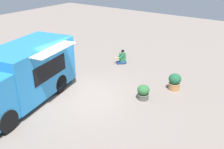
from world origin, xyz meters
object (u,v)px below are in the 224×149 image
at_px(person_customer, 122,58).
at_px(food_truck, 20,78).
at_px(planter_flowering_far, 143,92).
at_px(planter_flowering_near, 175,81).

bearing_deg(person_customer, food_truck, -99.66).
height_order(person_customer, planter_flowering_far, person_customer).
height_order(food_truck, planter_flowering_near, food_truck).
bearing_deg(person_customer, planter_flowering_near, -19.47).
relative_size(food_truck, person_customer, 6.82).
distance_m(food_truck, planter_flowering_far, 5.28).
xyz_separation_m(planter_flowering_near, planter_flowering_far, (-0.78, -1.65, -0.08)).
height_order(person_customer, planter_flowering_near, person_customer).
xyz_separation_m(food_truck, planter_flowering_near, (4.90, 4.85, -0.74)).
relative_size(person_customer, planter_flowering_far, 1.25).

